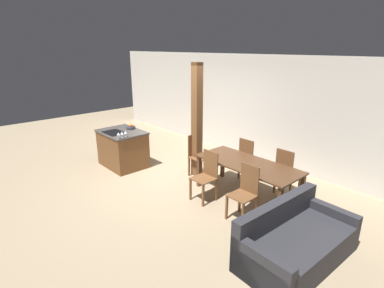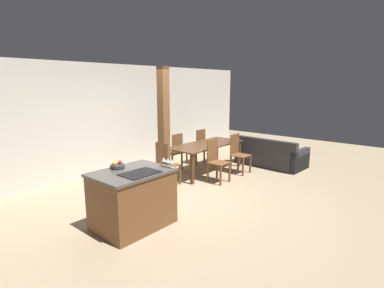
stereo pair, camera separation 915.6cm
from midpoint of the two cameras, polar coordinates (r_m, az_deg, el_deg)
name	(u,v)px [view 1 (the left image)]	position (r m, az deg, el deg)	size (l,w,h in m)	color
ground_plane	(168,179)	(4.62, 35.91, -19.35)	(16.00, 16.00, 0.00)	#9E896B
wall_back	(243,106)	(6.56, 43.25, 2.62)	(11.20, 0.08, 2.70)	silver
kitchen_island	(123,148)	(4.48, 18.22, -10.76)	(1.18, 0.87, 0.91)	brown
fruit_bowl	(131,127)	(4.54, 20.19, -3.70)	(0.23, 0.23, 0.11)	#383D47
wine_glass_near	(118,134)	(3.75, 23.04, -7.63)	(0.07, 0.07, 0.14)	silver
wine_glass_middle	(122,133)	(3.82, 23.63, -7.19)	(0.07, 0.07, 0.14)	silver
wine_glass_far	(125,132)	(3.90, 24.19, -6.77)	(0.07, 0.07, 0.14)	silver
dining_table	(247,167)	(5.05, 58.53, -13.45)	(2.09, 0.88, 0.72)	#51331E
dining_chair_near_left	(206,175)	(4.42, 53.41, -17.48)	(0.40, 0.40, 0.98)	brown
dining_chair_near_right	(245,192)	(4.68, 65.25, -19.25)	(0.40, 0.40, 0.98)	brown
dining_chair_far_left	(249,159)	(5.61, 52.43, -10.79)	(0.40, 0.40, 0.98)	brown
dining_chair_far_right	(286,171)	(5.82, 61.64, -12.58)	(0.40, 0.40, 0.98)	brown
dining_chair_head_end	(198,155)	(4.94, 41.90, -11.30)	(0.40, 0.40, 0.98)	brown
couch	(295,242)	(5.11, 78.66, -24.39)	(0.99, 1.84, 0.78)	#2D2D33
timber_post	(197,122)	(4.68, 43.45, -2.73)	(0.19, 0.19, 2.57)	brown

